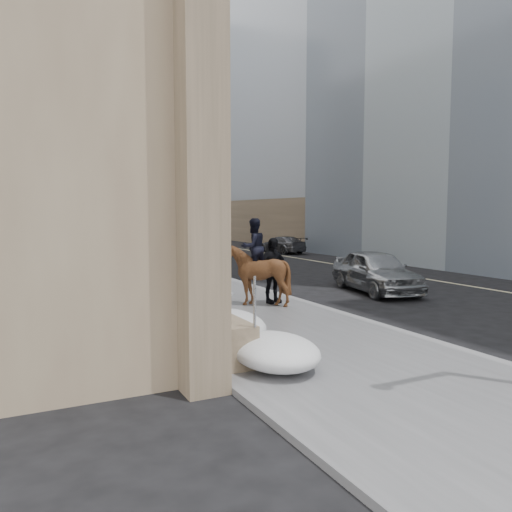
{
  "coord_description": "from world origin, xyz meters",
  "views": [
    {
      "loc": [
        -5.57,
        -9.7,
        2.92
      ],
      "look_at": [
        0.45,
        2.51,
        1.7
      ],
      "focal_mm": 35.0,
      "sensor_mm": 36.0,
      "label": 1
    }
  ],
  "objects": [
    {
      "name": "ground",
      "position": [
        0.0,
        0.0,
        0.0
      ],
      "size": [
        140.0,
        140.0,
        0.0
      ],
      "primitive_type": "plane",
      "color": "black",
      "rests_on": "ground"
    },
    {
      "name": "sidewalk",
      "position": [
        0.0,
        10.0,
        0.06
      ],
      "size": [
        5.0,
        80.0,
        0.12
      ],
      "primitive_type": "cube",
      "color": "#565659",
      "rests_on": "ground"
    },
    {
      "name": "curb",
      "position": [
        2.62,
        10.0,
        0.06
      ],
      "size": [
        0.24,
        80.0,
        0.12
      ],
      "primitive_type": "cube",
      "color": "slate",
      "rests_on": "ground"
    },
    {
      "name": "lane_line",
      "position": [
        10.5,
        10.0,
        0.01
      ],
      "size": [
        0.15,
        70.0,
        0.01
      ],
      "primitive_type": "cube",
      "color": "#BFB78C",
      "rests_on": "ground"
    },
    {
      "name": "limestone_building",
      "position": [
        -5.26,
        19.96,
        8.9
      ],
      "size": [
        6.1,
        44.0,
        18.0
      ],
      "color": "#887159",
      "rests_on": "ground"
    },
    {
      "name": "far_podium",
      "position": [
        15.5,
        10.0,
        2.0
      ],
      "size": [
        2.0,
        80.0,
        4.0
      ],
      "primitive_type": "cube",
      "color": "brown",
      "rests_on": "ground"
    },
    {
      "name": "bg_building_mid",
      "position": [
        4.0,
        60.0,
        14.0
      ],
      "size": [
        30.0,
        12.0,
        28.0
      ],
      "primitive_type": "cube",
      "color": "slate",
      "rests_on": "ground"
    },
    {
      "name": "bg_building_far",
      "position": [
        -6.0,
        72.0,
        10.0
      ],
      "size": [
        24.0,
        12.0,
        20.0
      ],
      "primitive_type": "cube",
      "color": "gray",
      "rests_on": "ground"
    },
    {
      "name": "streetlight_mid",
      "position": [
        2.74,
        14.0,
        4.58
      ],
      "size": [
        1.71,
        0.24,
        8.0
      ],
      "color": "#2D2D30",
      "rests_on": "ground"
    },
    {
      "name": "streetlight_far",
      "position": [
        2.74,
        34.0,
        4.58
      ],
      "size": [
        1.71,
        0.24,
        8.0
      ],
      "color": "#2D2D30",
      "rests_on": "ground"
    },
    {
      "name": "traffic_signal",
      "position": [
        2.07,
        22.0,
        4.0
      ],
      "size": [
        4.1,
        0.22,
        6.0
      ],
      "color": "#2D2D30",
      "rests_on": "ground"
    },
    {
      "name": "snow_bank",
      "position": [
        -1.42,
        8.11,
        0.47
      ],
      "size": [
        1.7,
        18.1,
        0.76
      ],
      "color": "white",
      "rests_on": "sidewalk"
    },
    {
      "name": "mounted_horse_left",
      "position": [
        -1.39,
        5.47,
        1.22
      ],
      "size": [
        1.35,
        2.57,
        2.71
      ],
      "rotation": [
        0.0,
        0.0,
        3.23
      ],
      "color": "#4E2E17",
      "rests_on": "sidewalk"
    },
    {
      "name": "mounted_horse_right",
      "position": [
        0.92,
        3.55,
        1.19
      ],
      "size": [
        1.79,
        1.94,
        2.6
      ],
      "rotation": [
        0.0,
        0.0,
        3.33
      ],
      "color": "#402412",
      "rests_on": "sidewalk"
    },
    {
      "name": "pedestrian",
      "position": [
        1.55,
        3.63,
        1.13
      ],
      "size": [
        1.23,
        0.65,
        2.01
      ],
      "primitive_type": "imported",
      "rotation": [
        0.0,
        0.0,
        0.14
      ],
      "color": "black",
      "rests_on": "sidewalk"
    },
    {
      "name": "car_silver",
      "position": [
        6.24,
        4.44,
        0.77
      ],
      "size": [
        2.73,
        4.81,
        1.54
      ],
      "primitive_type": "imported",
      "rotation": [
        0.0,
        0.0,
        -0.21
      ],
      "color": "#939699",
      "rests_on": "ground"
    },
    {
      "name": "car_grey",
      "position": [
        11.57,
        20.94,
        0.59
      ],
      "size": [
        2.18,
        4.26,
        1.18
      ],
      "primitive_type": "imported",
      "rotation": [
        0.0,
        0.0,
        3.27
      ],
      "color": "#4E4F55",
      "rests_on": "ground"
    }
  ]
}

